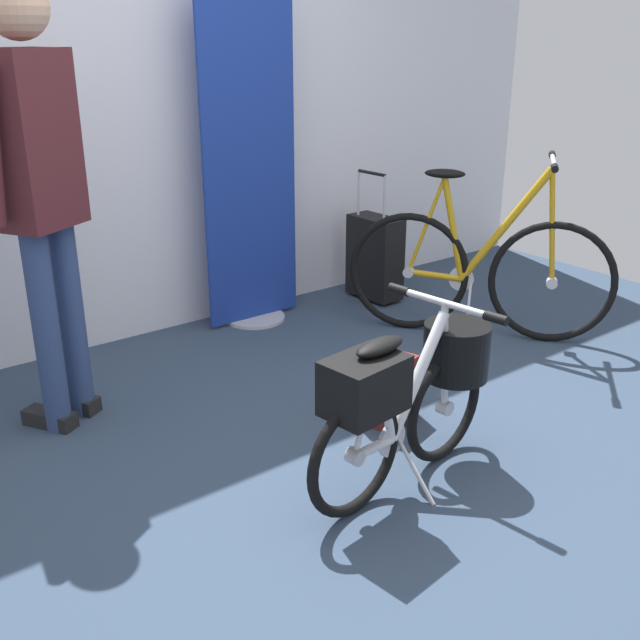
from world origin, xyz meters
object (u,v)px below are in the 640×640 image
floor_banner_stand (250,178)px  display_bike_left (479,270)px  visitor_near_wall (39,181)px  backpack_on_floor (387,390)px  rolling_suitcase (375,256)px  folding_bike_foreground (412,389)px

floor_banner_stand → display_bike_left: (0.87, -0.97, -0.47)m
visitor_near_wall → backpack_on_floor: 1.69m
backpack_on_floor → rolling_suitcase: bearing=50.4°
floor_banner_stand → visitor_near_wall: (-1.34, -0.55, 0.21)m
floor_banner_stand → display_bike_left: 1.38m
folding_bike_foreground → visitor_near_wall: bearing=124.4°
floor_banner_stand → backpack_on_floor: (-0.21, -1.40, -0.71)m
display_bike_left → rolling_suitcase: bearing=92.9°
floor_banner_stand → rolling_suitcase: 1.01m
display_bike_left → visitor_near_wall: size_ratio=0.65×
folding_bike_foreground → backpack_on_floor: folding_bike_foreground is taller
floor_banner_stand → backpack_on_floor: 1.59m
display_bike_left → visitor_near_wall: 2.34m
folding_bike_foreground → rolling_suitcase: size_ratio=1.18×
visitor_near_wall → backpack_on_floor: (1.13, -0.85, -0.93)m
floor_banner_stand → backpack_on_floor: floor_banner_stand is taller
display_bike_left → backpack_on_floor: bearing=-158.1°
floor_banner_stand → visitor_near_wall: floor_banner_stand is taller
visitor_near_wall → folding_bike_foreground: bearing=-55.6°
floor_banner_stand → visitor_near_wall: size_ratio=1.03×
display_bike_left → rolling_suitcase: size_ratio=1.44×
folding_bike_foreground → rolling_suitcase: bearing=52.0°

